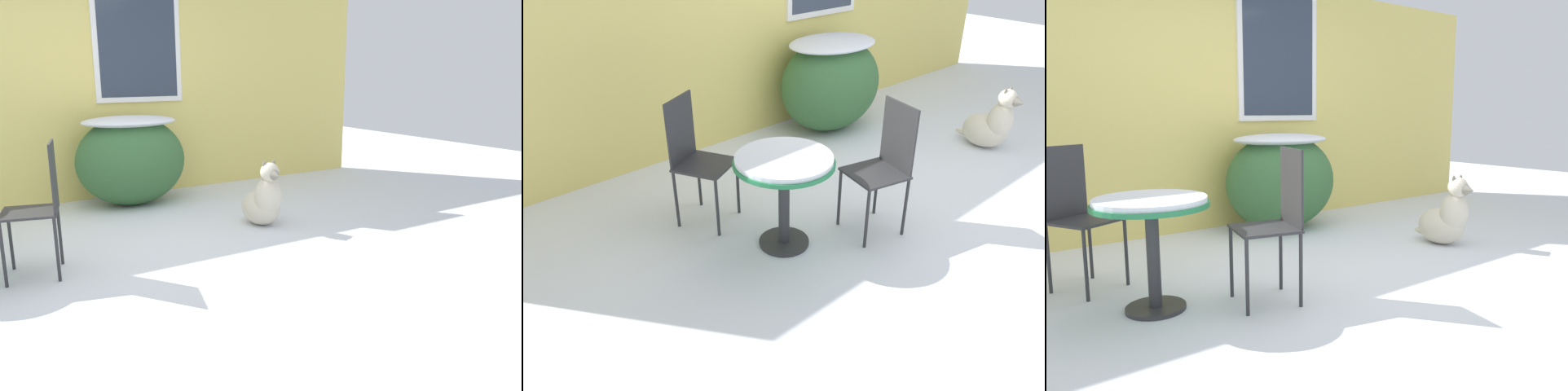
# 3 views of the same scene
# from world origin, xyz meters

# --- Properties ---
(ground_plane) EXTENTS (16.00, 16.00, 0.00)m
(ground_plane) POSITION_xyz_m (0.00, 0.00, 0.00)
(ground_plane) COLOR white
(house_wall) EXTENTS (8.00, 0.10, 2.85)m
(house_wall) POSITION_xyz_m (0.05, 2.20, 1.35)
(house_wall) COLOR #E5D16B
(house_wall) RESTS_ON ground_plane
(shrub_left) EXTENTS (1.23, 0.90, 1.01)m
(shrub_left) POSITION_xyz_m (0.49, 1.69, 0.54)
(shrub_left) COLOR #386638
(shrub_left) RESTS_ON ground_plane
(patio_chair_far_side) EXTENTS (0.47, 0.47, 1.00)m
(patio_chair_far_side) POSITION_xyz_m (-0.72, 0.00, 0.56)
(patio_chair_far_side) COLOR #2D2D30
(patio_chair_far_side) RESTS_ON ground_plane
(dog) EXTENTS (0.37, 0.67, 0.67)m
(dog) POSITION_xyz_m (1.34, 0.21, 0.24)
(dog) COLOR beige
(dog) RESTS_ON ground_plane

